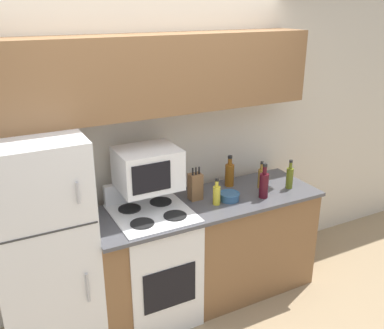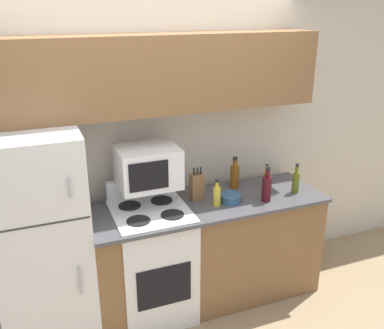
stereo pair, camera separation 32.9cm
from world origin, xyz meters
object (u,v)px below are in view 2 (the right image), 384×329
Objects in this scene: bottle_wine_red at (267,187)px; bottle_olive_oil at (296,181)px; refrigerator at (42,240)px; bowl at (231,198)px; bottle_whiskey at (235,176)px; microwave at (148,167)px; stove at (152,261)px; bottle_vinegar at (266,180)px; knife_block at (197,187)px; bottle_cooking_spray at (217,195)px.

bottle_wine_red is 0.32m from bottle_olive_oil.
refrigerator is 9.73× the size of bowl.
microwave is at bearing -174.69° from bottle_whiskey.
bottle_whiskey is at bearing 109.44° from bottle_wine_red.
stove is (0.81, -0.05, -0.34)m from refrigerator.
stove is 4.26× the size of bottle_olive_oil.
bottle_olive_oil is (2.06, -0.16, 0.21)m from refrigerator.
bottle_vinegar is (1.04, 0.02, 0.54)m from stove.
bowl is at bearing 176.95° from bottle_olive_oil.
knife_block is 0.20m from bottle_cooking_spray.
knife_block is 0.41m from bottle_whiskey.
stove is at bearing -178.94° from bottle_vinegar.
bottle_olive_oil is (0.31, 0.05, -0.02)m from bottle_wine_red.
stove is at bearing -101.26° from microwave.
microwave is 0.59m from bottle_cooking_spray.
bottle_whiskey is (0.82, 0.18, 0.56)m from stove.
bottle_cooking_spray is at bearing -57.67° from knife_block.
bottle_olive_oil is (1.23, -0.21, -0.23)m from microwave.
stove is 1.37m from bottle_olive_oil.
knife_block is 1.17× the size of bottle_vinegar.
refrigerator is 1.48m from bowl.
microwave is 1.79× the size of bottle_olive_oil.
bottle_wine_red is at bearing -120.16° from bottle_vinegar.
knife_block reaches higher than bottle_vinegar.
bottle_whiskey is (0.40, 0.11, -0.00)m from knife_block.
bowl is at bearing -32.12° from knife_block.
microwave is at bearing 164.13° from bowl.
bowl is 0.61× the size of bottle_whiskey.
knife_block is 0.94× the size of bottle_wine_red.
knife_block is at bearing 122.33° from bottle_cooking_spray.
microwave is at bearing 175.11° from bottle_vinegar.
bottle_vinegar is at bearing -35.82° from bottle_whiskey.
bottle_wine_red reaches higher than bottle_cooking_spray.
bottle_olive_oil is (0.83, -0.18, -0.01)m from knife_block.
knife_block is at bearing 155.67° from bottle_wine_red.
refrigerator is at bearing -175.50° from bottle_whiskey.
bottle_olive_oil reaches higher than stove.
bowl is (0.64, -0.18, -0.30)m from microwave.
bowl is at bearing -166.25° from bottle_vinegar.
bottle_cooking_spray is at bearing -167.98° from bottle_vinegar.
knife_block is at bearing 10.10° from stove.
bottle_cooking_spray is at bearing -137.19° from bottle_whiskey.
microwave is 0.83m from bottle_whiskey.
bottle_whiskey is at bearing 14.90° from knife_block.
stove is 3.94× the size of knife_block.
refrigerator is at bearing -178.94° from knife_block.
stove reaches higher than bowl.
knife_block is (1.23, 0.02, 0.22)m from refrigerator.
refrigerator is 5.55× the size of bottle_wine_red.
stove is 6.48× the size of bowl.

